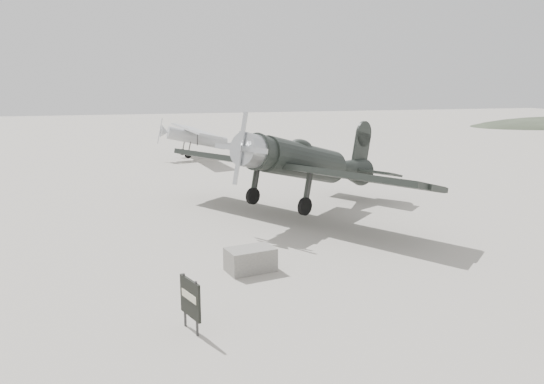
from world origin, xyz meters
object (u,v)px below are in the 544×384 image
Objects in this scene: highwing_monoplane at (201,136)px; sign_board at (190,299)px; equipment_block at (250,260)px; lowwing_monoplane at (308,163)px.

highwing_monoplane reaches higher than sign_board.
lowwing_monoplane is at bearing 58.08° from equipment_block.
highwing_monoplane is 25.50m from equipment_block.
equipment_block is (-1.95, -25.38, -1.38)m from highwing_monoplane.
lowwing_monoplane is at bearing -89.08° from highwing_monoplane.
lowwing_monoplane is 8.31× the size of equipment_block.
equipment_block is at bearing -154.52° from lowwing_monoplane.
lowwing_monoplane is 12.59m from sign_board.
highwing_monoplane is at bearing 61.48° from sign_board.
equipment_block is at bearing 37.40° from sign_board.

